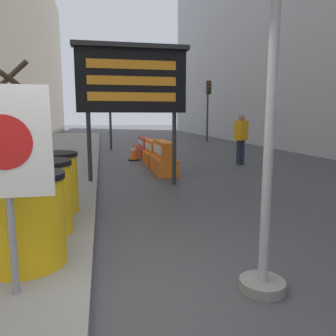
# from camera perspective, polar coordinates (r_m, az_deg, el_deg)

# --- Properties ---
(ground_plane) EXTENTS (120.00, 120.00, 0.00)m
(ground_plane) POSITION_cam_1_polar(r_m,az_deg,el_deg) (3.32, -13.19, -21.44)
(ground_plane) COLOR #3F3F42
(barrel_drum_foreground) EXTENTS (0.83, 0.83, 0.95)m
(barrel_drum_foreground) POSITION_cam_1_polar(r_m,az_deg,el_deg) (3.67, -23.66, -8.15)
(barrel_drum_foreground) COLOR yellow
(barrel_drum_foreground) RESTS_ON sidewalk_left
(barrel_drum_middle) EXTENTS (0.83, 0.83, 0.95)m
(barrel_drum_middle) POSITION_cam_1_polar(r_m,az_deg,el_deg) (4.57, -21.36, -4.70)
(barrel_drum_middle) COLOR yellow
(barrel_drum_middle) RESTS_ON sidewalk_left
(barrel_drum_back) EXTENTS (0.83, 0.83, 0.95)m
(barrel_drum_back) POSITION_cam_1_polar(r_m,az_deg,el_deg) (5.48, -19.57, -2.38)
(barrel_drum_back) COLOR yellow
(barrel_drum_back) RESTS_ON sidewalk_left
(warning_sign) EXTENTS (0.73, 0.08, 1.76)m
(warning_sign) POSITION_cam_1_polar(r_m,az_deg,el_deg) (2.94, -26.49, 2.20)
(warning_sign) COLOR gray
(warning_sign) RESTS_ON sidewalk_left
(message_board) EXTENTS (2.64, 0.36, 3.28)m
(message_board) POSITION_cam_1_polar(r_m,az_deg,el_deg) (7.84, -6.32, 14.87)
(message_board) COLOR #28282B
(message_board) RESTS_ON ground_plane
(jersey_barrier_orange_near) EXTENTS (0.58, 1.63, 0.94)m
(jersey_barrier_orange_near) POSITION_cam_1_polar(r_m,az_deg,el_deg) (9.65, -0.77, 1.54)
(jersey_barrier_orange_near) COLOR orange
(jersey_barrier_orange_near) RESTS_ON ground_plane
(jersey_barrier_orange_far) EXTENTS (0.61, 1.78, 0.83)m
(jersey_barrier_orange_far) POSITION_cam_1_polar(r_m,az_deg,el_deg) (11.53, -2.53, 2.51)
(jersey_barrier_orange_far) COLOR orange
(jersey_barrier_orange_far) RESTS_ON ground_plane
(jersey_barrier_red_striped) EXTENTS (0.59, 1.84, 0.79)m
(jersey_barrier_red_striped) POSITION_cam_1_polar(r_m,az_deg,el_deg) (13.73, -3.99, 3.46)
(jersey_barrier_red_striped) COLOR red
(jersey_barrier_red_striped) RESTS_ON ground_plane
(traffic_cone_near) EXTENTS (0.41, 0.41, 0.74)m
(traffic_cone_near) POSITION_cam_1_polar(r_m,az_deg,el_deg) (12.55, -5.99, 2.98)
(traffic_cone_near) COLOR black
(traffic_cone_near) RESTS_ON ground_plane
(traffic_cone_mid) EXTENTS (0.33, 0.33, 0.59)m
(traffic_cone_mid) POSITION_cam_1_polar(r_m,az_deg,el_deg) (15.22, -1.44, 3.81)
(traffic_cone_mid) COLOR black
(traffic_cone_mid) RESTS_ON ground_plane
(traffic_cone_far) EXTENTS (0.37, 0.37, 0.66)m
(traffic_cone_far) POSITION_cam_1_polar(r_m,az_deg,el_deg) (15.99, -1.16, 4.18)
(traffic_cone_far) COLOR black
(traffic_cone_far) RESTS_ON ground_plane
(traffic_light_near_curb) EXTENTS (0.28, 0.44, 3.99)m
(traffic_light_near_curb) POSITION_cam_1_polar(r_m,az_deg,el_deg) (16.91, -10.13, 13.02)
(traffic_light_near_curb) COLOR #2D2D30
(traffic_light_near_curb) RESTS_ON ground_plane
(traffic_light_far_side) EXTENTS (0.28, 0.45, 3.90)m
(traffic_light_far_side) POSITION_cam_1_polar(r_m,az_deg,el_deg) (21.68, 7.01, 12.02)
(traffic_light_far_side) COLOR #2D2D30
(traffic_light_far_side) RESTS_ON ground_plane
(pedestrian_worker) EXTENTS (0.54, 0.48, 1.76)m
(pedestrian_worker) POSITION_cam_1_polar(r_m,az_deg,el_deg) (11.66, 12.61, 5.69)
(pedestrian_worker) COLOR #23283D
(pedestrian_worker) RESTS_ON ground_plane
(steel_pole_right) EXTENTS (0.44, 0.44, 3.06)m
(steel_pole_right) POSITION_cam_1_polar(r_m,az_deg,el_deg) (3.19, 16.73, -5.42)
(steel_pole_right) COLOR gray
(steel_pole_right) RESTS_ON ground_plane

